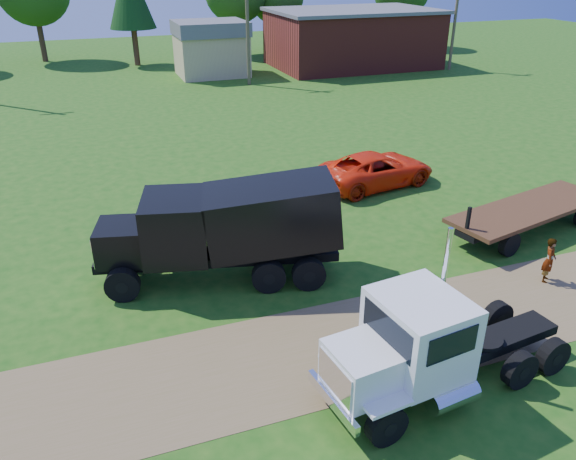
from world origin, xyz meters
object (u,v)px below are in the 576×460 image
object	(u,v)px
orange_pickup	(376,169)
spectator_a	(549,260)
black_dump_truck	(227,227)
flatbed_trailer	(528,212)
white_semi_tractor	(420,348)

from	to	relation	value
orange_pickup	spectator_a	size ratio (longest dim) A/B	3.60
black_dump_truck	flatbed_trailer	size ratio (longest dim) A/B	1.08
orange_pickup	spectator_a	bearing A→B (deg)	177.83
orange_pickup	spectator_a	world-z (taller)	orange_pickup
spectator_a	black_dump_truck	bearing A→B (deg)	114.73
white_semi_tractor	spectator_a	distance (m)	7.80
orange_pickup	flatbed_trailer	distance (m)	7.27
white_semi_tractor	flatbed_trailer	size ratio (longest dim) A/B	0.93
black_dump_truck	spectator_a	bearing A→B (deg)	-7.73
orange_pickup	black_dump_truck	bearing A→B (deg)	114.73
black_dump_truck	orange_pickup	xyz separation A→B (m)	(8.75, 5.91, -1.13)
white_semi_tractor	black_dump_truck	size ratio (longest dim) A/B	0.86
orange_pickup	flatbed_trailer	bearing A→B (deg)	-162.55
white_semi_tractor	orange_pickup	bearing A→B (deg)	59.13
orange_pickup	flatbed_trailer	size ratio (longest dim) A/B	0.75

